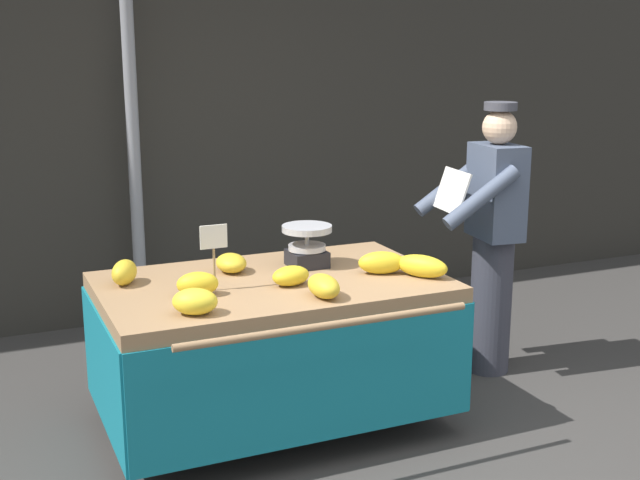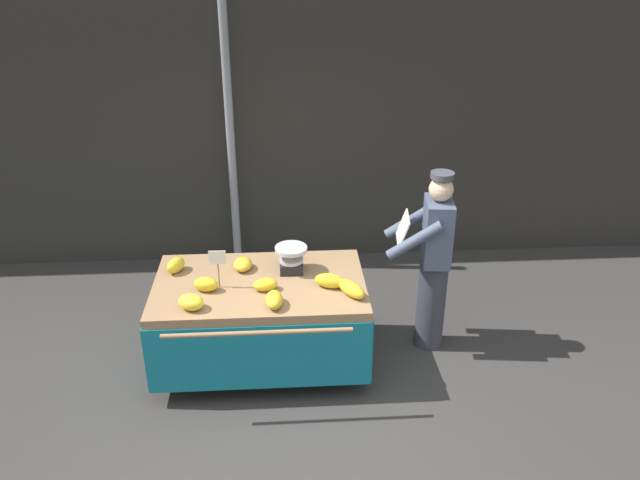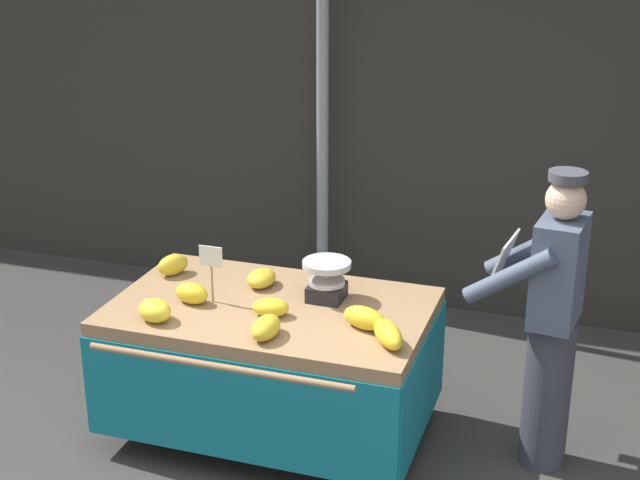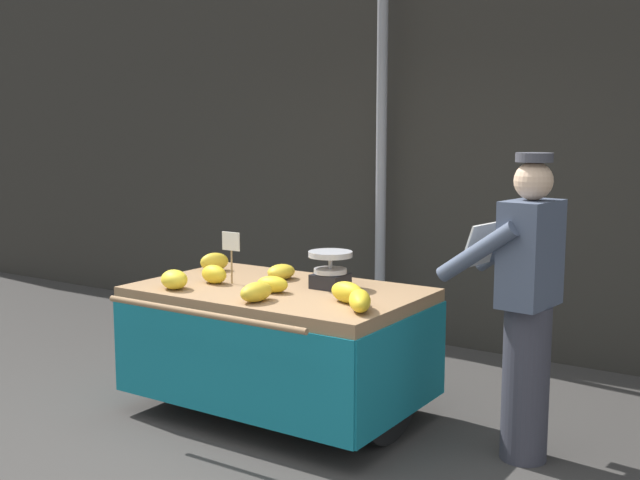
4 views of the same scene
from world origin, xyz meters
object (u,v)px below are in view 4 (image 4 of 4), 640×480
street_pole (381,153)px  banana_cart (279,321)px  banana_bunch_1 (360,301)px  banana_bunch_7 (214,262)px  weighing_scale (330,270)px  banana_bunch_0 (281,272)px  price_sign (231,246)px  banana_bunch_3 (272,284)px  banana_bunch_5 (174,279)px  banana_bunch_2 (256,292)px  vendor_person (526,306)px  banana_bunch_4 (214,274)px  banana_bunch_6 (347,292)px

street_pole → banana_cart: street_pole is taller
banana_bunch_1 → banana_bunch_7: (-1.48, 0.50, 0.00)m
street_pole → weighing_scale: street_pole is taller
banana_bunch_7 → banana_bunch_0: bearing=0.6°
price_sign → street_pole: bearing=89.7°
weighing_scale → banana_bunch_3: (-0.22, -0.31, -0.07)m
banana_bunch_0 → banana_bunch_5: size_ratio=1.03×
banana_bunch_2 → vendor_person: (1.41, 0.59, -0.02)m
banana_bunch_4 → street_pole: bearing=86.7°
banana_bunch_2 → banana_bunch_1: bearing=11.1°
banana_bunch_6 → vendor_person: bearing=19.1°
weighing_scale → banana_bunch_4: weighing_scale is taller
banana_bunch_3 → banana_bunch_6: 0.53m
banana_bunch_2 → banana_bunch_5: bearing=-179.9°
banana_cart → banana_bunch_0: banana_bunch_0 is taller
banana_cart → price_sign: 0.57m
banana_bunch_6 → banana_bunch_7: (-1.32, 0.35, 0.00)m
price_sign → banana_bunch_3: (0.38, -0.07, -0.20)m
weighing_scale → banana_bunch_1: size_ratio=0.94×
banana_bunch_5 → banana_bunch_7: size_ratio=1.03×
banana_bunch_3 → banana_bunch_2: bearing=-74.2°
banana_bunch_7 → price_sign: bearing=-36.3°
street_pole → banana_bunch_4: street_pole is taller
banana_bunch_1 → street_pole: bearing=116.3°
banana_bunch_0 → banana_bunch_4: 0.45m
banana_bunch_4 → vendor_person: (1.97, 0.32, -0.02)m
price_sign → banana_bunch_4: bearing=-153.4°
banana_bunch_5 → banana_bunch_6: 1.14m
banana_bunch_4 → banana_bunch_2: bearing=-26.1°
street_pole → banana_bunch_7: bearing=-103.7°
banana_bunch_4 → banana_bunch_6: banana_bunch_6 is taller
banana_bunch_5 → price_sign: bearing=59.5°
banana_bunch_0 → banana_bunch_1: 1.03m
banana_bunch_1 → vendor_person: bearing=31.1°
banana_bunch_3 → banana_bunch_7: banana_bunch_7 is taller
banana_bunch_4 → banana_cart: bearing=14.9°
banana_cart → banana_bunch_7: 0.81m
banana_bunch_2 → banana_bunch_4: size_ratio=1.17×
street_pole → banana_bunch_6: bearing=-66.0°
banana_cart → banana_bunch_3: banana_bunch_3 is taller
banana_bunch_6 → banana_bunch_7: banana_bunch_7 is taller
weighing_scale → banana_bunch_7: size_ratio=1.36×
banana_bunch_7 → vendor_person: vendor_person is taller
street_pole → banana_bunch_0: (0.17, -1.68, -0.74)m
street_pole → banana_bunch_2: 2.46m
banana_bunch_1 → vendor_person: vendor_person is taller
banana_cart → vendor_person: (1.54, 0.20, 0.25)m
banana_cart → banana_bunch_1: (0.76, -0.27, 0.28)m
banana_bunch_3 → banana_bunch_5: banana_bunch_5 is taller
banana_cart → banana_bunch_7: (-0.73, 0.23, 0.28)m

